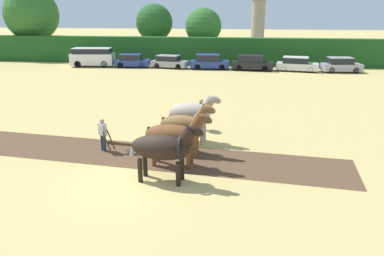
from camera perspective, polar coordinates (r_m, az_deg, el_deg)
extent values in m
plane|color=tan|center=(14.31, -9.85, -8.43)|extent=(240.00, 240.00, 0.00)
cube|color=brown|center=(17.53, -12.37, -3.61)|extent=(21.49, 4.92, 0.01)
cube|color=#1E511E|center=(45.36, 2.87, 11.64)|extent=(71.94, 1.68, 3.14)
cylinder|color=#423323|center=(55.64, -22.78, 11.73)|extent=(0.44, 0.44, 3.74)
sphere|color=#2D6628|center=(55.47, -23.25, 15.61)|extent=(6.97, 6.97, 6.97)
cylinder|color=#423323|center=(50.06, -5.66, 12.28)|extent=(0.44, 0.44, 3.40)
sphere|color=#235623|center=(49.88, -5.77, 15.70)|extent=(4.67, 4.67, 4.67)
cylinder|color=#4C3823|center=(48.77, 1.71, 12.00)|extent=(0.44, 0.44, 3.02)
sphere|color=#2D6628|center=(48.58, 1.74, 15.24)|extent=(4.53, 4.53, 4.53)
cylinder|color=gray|center=(73.44, 10.02, 15.52)|extent=(2.46, 2.46, 7.92)
ellipsoid|color=black|center=(13.91, -4.81, -2.97)|extent=(2.36, 1.18, 0.94)
cylinder|color=black|center=(14.28, -1.54, -6.16)|extent=(0.18, 0.18, 0.93)
cylinder|color=black|center=(13.80, -2.12, -7.04)|extent=(0.18, 0.18, 0.93)
cylinder|color=black|center=(14.70, -7.16, -5.59)|extent=(0.18, 0.18, 0.93)
cylinder|color=black|center=(14.24, -7.91, -6.41)|extent=(0.18, 0.18, 0.93)
cylinder|color=black|center=(13.49, -0.95, -1.44)|extent=(0.82, 0.51, 0.85)
ellipsoid|color=black|center=(13.33, 0.61, -0.47)|extent=(0.70, 0.32, 0.54)
cube|color=gray|center=(13.39, -0.26, -0.68)|extent=(0.39, 0.11, 0.51)
cylinder|color=gray|center=(14.30, -8.94, -2.97)|extent=(0.31, 0.15, 0.71)
torus|color=black|center=(13.67, -1.63, -2.95)|extent=(0.19, 0.96, 0.95)
ellipsoid|color=brown|center=(15.29, -3.05, -1.01)|extent=(2.35, 1.08, 0.84)
cylinder|color=brown|center=(15.63, -0.13, -3.92)|extent=(0.18, 0.18, 0.97)
cylinder|color=brown|center=(15.19, -0.55, -4.57)|extent=(0.18, 0.18, 0.97)
cylinder|color=brown|center=(16.01, -5.31, -3.46)|extent=(0.18, 0.18, 0.97)
cylinder|color=brown|center=(15.59, -5.88, -4.08)|extent=(0.18, 0.18, 0.97)
cylinder|color=brown|center=(14.92, 0.51, 0.45)|extent=(0.81, 0.46, 0.87)
ellipsoid|color=brown|center=(14.75, 2.04, 1.41)|extent=(0.70, 0.32, 0.54)
cube|color=black|center=(14.83, 1.19, 1.06)|extent=(0.41, 0.12, 0.55)
cylinder|color=black|center=(15.65, -6.86, -1.02)|extent=(0.31, 0.15, 0.71)
torus|color=black|center=(15.08, -0.13, -0.99)|extent=(0.19, 0.87, 0.86)
ellipsoid|color=brown|center=(16.71, -1.58, 0.61)|extent=(2.04, 1.02, 0.80)
cylinder|color=brown|center=(17.05, 0.72, -2.04)|extent=(0.18, 0.18, 0.98)
cylinder|color=brown|center=(16.62, 0.38, -2.57)|extent=(0.18, 0.18, 0.98)
cylinder|color=brown|center=(17.35, -3.41, -1.72)|extent=(0.18, 0.18, 0.98)
cylinder|color=brown|center=(16.93, -3.85, -2.22)|extent=(0.18, 0.18, 0.98)
cylinder|color=brown|center=(16.39, 1.24, 1.98)|extent=(0.79, 0.45, 0.86)
ellipsoid|color=brown|center=(16.24, 2.63, 2.87)|extent=(0.70, 0.32, 0.54)
cube|color=black|center=(16.31, 1.86, 2.52)|extent=(0.41, 0.12, 0.55)
cylinder|color=black|center=(16.99, -4.63, 0.55)|extent=(0.31, 0.15, 0.71)
torus|color=black|center=(16.54, 0.73, 0.67)|extent=(0.18, 0.84, 0.83)
ellipsoid|color=#B2A38E|center=(18.11, -0.34, 2.33)|extent=(2.13, 1.21, 0.99)
cylinder|color=#B2A38E|center=(18.51, 1.87, -0.40)|extent=(0.18, 0.18, 1.01)
cylinder|color=#B2A38E|center=(17.98, 1.51, -0.94)|extent=(0.18, 0.18, 1.01)
cylinder|color=#B2A38E|center=(18.81, -2.11, -0.11)|extent=(0.18, 0.18, 1.01)
cylinder|color=#B2A38E|center=(18.28, -2.58, -0.64)|extent=(0.18, 0.18, 1.01)
cylinder|color=#B2A38E|center=(17.82, 2.38, 3.62)|extent=(0.82, 0.53, 0.85)
ellipsoid|color=#B2A38E|center=(17.70, 3.55, 4.37)|extent=(0.70, 0.32, 0.54)
cube|color=gray|center=(17.74, 2.91, 4.25)|extent=(0.38, 0.11, 0.50)
cylinder|color=gray|center=(18.39, -3.30, 2.19)|extent=(0.31, 0.15, 0.71)
torus|color=black|center=(17.95, 1.89, 2.43)|extent=(0.20, 1.00, 0.99)
cube|color=#4C331E|center=(17.16, -10.84, -2.38)|extent=(1.24, 0.21, 0.12)
cube|color=#939399|center=(17.09, -9.25, -3.63)|extent=(0.50, 0.24, 0.39)
cylinder|color=#4C331E|center=(17.52, -12.27, -1.70)|extent=(0.40, 0.09, 0.96)
cylinder|color=#4C331E|center=(17.18, -12.83, -2.13)|extent=(0.40, 0.09, 0.96)
cylinder|color=#28334C|center=(17.74, -13.52, -2.11)|extent=(0.14, 0.14, 0.77)
cylinder|color=#28334C|center=(17.57, -13.20, -2.28)|extent=(0.14, 0.14, 0.77)
cube|color=#B7B7BC|center=(17.45, -13.51, -0.16)|extent=(0.47, 0.44, 0.55)
sphere|color=tan|center=(17.34, -13.60, 1.05)|extent=(0.21, 0.21, 0.21)
cylinder|color=#B7B7BC|center=(17.69, -13.92, -0.03)|extent=(0.09, 0.09, 0.51)
cylinder|color=#B7B7BC|center=(17.23, -13.07, -0.44)|extent=(0.09, 0.09, 0.51)
cylinder|color=#4C4C4C|center=(20.32, 1.40, 1.02)|extent=(0.14, 0.14, 0.86)
cylinder|color=#4C4C4C|center=(20.10, 1.34, 0.84)|extent=(0.14, 0.14, 0.86)
cube|color=#4C6B4C|center=(20.02, 1.39, 2.94)|extent=(0.22, 0.51, 0.61)
sphere|color=tan|center=(19.91, 1.40, 4.13)|extent=(0.23, 0.23, 0.23)
cylinder|color=#4C6B4C|center=(20.31, 1.46, 3.09)|extent=(0.09, 0.09, 0.57)
cylinder|color=#4C6B4C|center=(19.74, 1.31, 2.67)|extent=(0.09, 0.09, 0.57)
cube|color=silver|center=(45.07, -14.89, 10.12)|extent=(5.03, 2.54, 1.26)
cube|color=black|center=(44.97, -14.98, 11.27)|extent=(4.43, 2.27, 0.57)
cube|color=silver|center=(44.94, -15.02, 11.67)|extent=(4.43, 2.27, 0.06)
cylinder|color=black|center=(45.58, -12.73, 9.76)|extent=(0.78, 0.31, 0.76)
cylinder|color=black|center=(43.92, -13.24, 9.45)|extent=(0.78, 0.31, 0.76)
cylinder|color=black|center=(46.36, -16.37, 9.61)|extent=(0.78, 0.31, 0.76)
cylinder|color=black|center=(44.73, -17.00, 9.29)|extent=(0.78, 0.31, 0.76)
cube|color=navy|center=(43.54, -9.04, 9.81)|extent=(4.04, 2.09, 0.68)
cube|color=black|center=(43.50, -9.33, 10.61)|extent=(2.48, 1.76, 0.55)
cube|color=navy|center=(43.47, -9.35, 11.01)|extent=(2.48, 1.76, 0.06)
cylinder|color=black|center=(44.07, -7.28, 9.73)|extent=(0.68, 0.29, 0.66)
cylinder|color=black|center=(42.62, -7.61, 9.46)|extent=(0.68, 0.29, 0.66)
cylinder|color=black|center=(44.53, -10.39, 9.67)|extent=(0.68, 0.29, 0.66)
cylinder|color=black|center=(43.10, -10.81, 9.39)|extent=(0.68, 0.29, 0.66)
cube|color=#9E9EA8|center=(42.48, -3.39, 9.77)|extent=(4.25, 2.33, 0.65)
cube|color=black|center=(42.47, -3.66, 10.57)|extent=(2.63, 1.90, 0.53)
cube|color=#9E9EA8|center=(42.44, -3.67, 10.97)|extent=(2.63, 1.90, 0.06)
cylinder|color=black|center=(42.78, -1.44, 9.61)|extent=(0.65, 0.32, 0.62)
cylinder|color=black|center=(41.39, -2.11, 9.33)|extent=(0.65, 0.32, 0.62)
cylinder|color=black|center=(43.64, -4.59, 9.71)|extent=(0.65, 0.32, 0.62)
cylinder|color=black|center=(42.28, -5.35, 9.44)|extent=(0.65, 0.32, 0.62)
cube|color=navy|center=(41.74, 2.71, 9.71)|extent=(4.36, 2.09, 0.74)
cube|color=black|center=(41.66, 2.43, 10.65)|extent=(2.66, 1.78, 0.63)
cube|color=navy|center=(41.62, 2.44, 11.12)|extent=(2.66, 1.78, 0.06)
cylinder|color=black|center=(42.53, 4.52, 9.51)|extent=(0.64, 0.27, 0.63)
cylinder|color=black|center=(41.02, 4.55, 9.22)|extent=(0.64, 0.27, 0.63)
cylinder|color=black|center=(42.57, 0.94, 9.57)|extent=(0.64, 0.27, 0.63)
cylinder|color=black|center=(41.06, 0.84, 9.28)|extent=(0.64, 0.27, 0.63)
cube|color=black|center=(41.35, 9.21, 9.44)|extent=(4.51, 2.11, 0.74)
cube|color=black|center=(41.27, 8.95, 10.39)|extent=(2.75, 1.80, 0.62)
cube|color=black|center=(41.23, 8.97, 10.87)|extent=(2.75, 1.80, 0.06)
cylinder|color=black|center=(42.10, 11.14, 9.17)|extent=(0.65, 0.27, 0.64)
cylinder|color=black|center=(40.55, 11.07, 8.86)|extent=(0.65, 0.27, 0.64)
cylinder|color=black|center=(42.25, 7.40, 9.38)|extent=(0.65, 0.27, 0.64)
cylinder|color=black|center=(40.70, 7.19, 9.08)|extent=(0.65, 0.27, 0.64)
cube|color=silver|center=(41.68, 15.75, 9.04)|extent=(4.53, 2.52, 0.69)
cube|color=black|center=(41.61, 15.52, 9.93)|extent=(2.81, 2.06, 0.58)
cube|color=silver|center=(41.57, 15.56, 10.37)|extent=(2.81, 2.06, 0.06)
cylinder|color=black|center=(42.49, 17.58, 8.75)|extent=(0.65, 0.32, 0.62)
cylinder|color=black|center=(40.88, 17.55, 8.44)|extent=(0.65, 0.32, 0.62)
cylinder|color=black|center=(42.57, 13.97, 9.06)|extent=(0.65, 0.32, 0.62)
cylinder|color=black|center=(40.97, 13.80, 8.76)|extent=(0.65, 0.32, 0.62)
cube|color=#9E9EA8|center=(42.46, 21.80, 8.62)|extent=(4.12, 2.24, 0.71)
cube|color=black|center=(42.31, 21.64, 9.50)|extent=(2.53, 1.89, 0.60)
cube|color=#9E9EA8|center=(42.27, 21.69, 9.94)|extent=(2.53, 1.89, 0.06)
cylinder|color=black|center=(43.65, 22.95, 8.41)|extent=(0.66, 0.29, 0.64)
cylinder|color=black|center=(42.18, 23.70, 8.05)|extent=(0.66, 0.29, 0.64)
cylinder|color=black|center=(42.85, 19.86, 8.61)|extent=(0.66, 0.29, 0.64)
cylinder|color=black|center=(41.34, 20.52, 8.25)|extent=(0.66, 0.29, 0.64)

